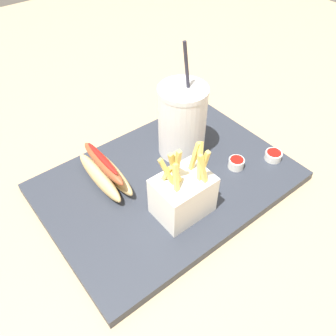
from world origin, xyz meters
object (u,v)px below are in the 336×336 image
at_px(ketchup_cup_1, 273,155).
at_px(soda_cup, 182,121).
at_px(hot_dog_1, 105,172).
at_px(fries_basket, 183,194).
at_px(ketchup_cup_2, 236,163).

bearing_deg(ketchup_cup_1, soda_cup, 132.92).
xyz_separation_m(soda_cup, hot_dog_1, (-0.18, 0.02, -0.05)).
height_order(fries_basket, hot_dog_1, fries_basket).
relative_size(soda_cup, fries_basket, 1.64).
relative_size(hot_dog_1, ketchup_cup_2, 4.82).
bearing_deg(ketchup_cup_1, hot_dog_1, 152.20).
height_order(hot_dog_1, ketchup_cup_2, hot_dog_1).
height_order(soda_cup, fries_basket, soda_cup).
bearing_deg(soda_cup, hot_dog_1, 173.41).
relative_size(soda_cup, hot_dog_1, 1.56).
xyz_separation_m(hot_dog_1, ketchup_cup_2, (0.23, -0.13, -0.02)).
xyz_separation_m(soda_cup, ketchup_cup_1, (0.13, -0.14, -0.07)).
bearing_deg(soda_cup, ketchup_cup_1, -47.08).
height_order(soda_cup, hot_dog_1, soda_cup).
xyz_separation_m(fries_basket, ketchup_cup_1, (0.24, -0.01, -0.03)).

